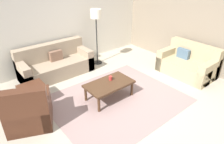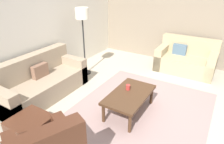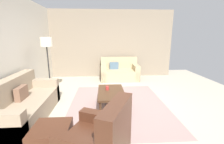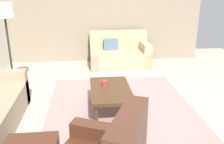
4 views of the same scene
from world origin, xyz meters
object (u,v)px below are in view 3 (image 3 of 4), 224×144
Objects in this scene: ottoman at (52,138)px; lamp_standing at (47,48)px; couch_main at (21,106)px; cup at (107,88)px; couch_loveseat at (119,72)px; coffee_table at (111,93)px.

lamp_standing is (2.36, 0.78, 1.21)m from ottoman.
couch_main is 20.11× the size of cup.
couch_loveseat is (2.98, -2.41, -0.00)m from couch_main.
lamp_standing is at bearing 125.45° from couch_loveseat.
cup is at bearing 166.83° from couch_loveseat.
coffee_table is at bearing -141.31° from cup.
coffee_table is 11.02× the size of cup.
ottoman is (-3.97, 1.47, -0.10)m from couch_loveseat.
couch_loveseat is at bearing -39.01° from couch_main.
couch_main is 1.37m from ottoman.
couch_loveseat is 4.23m from ottoman.
couch_loveseat is at bearing -20.38° from ottoman.
ottoman is 5.61× the size of cup.
cup is 2.10m from lamp_standing.
couch_main is at bearing 106.81° from cup.
lamp_standing reaches higher than ottoman.
couch_loveseat is 0.88× the size of lamp_standing.
ottoman is at bearing -136.45° from couch_main.
cup is at bearing -30.40° from ottoman.
couch_loveseat is 2.98m from lamp_standing.
cup is (-2.42, 0.57, 0.16)m from couch_loveseat.
couch_loveseat is 2.49m from cup.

